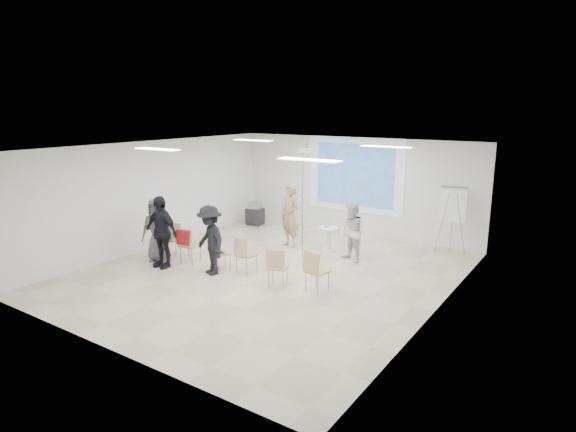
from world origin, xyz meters
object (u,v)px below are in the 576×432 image
Objects in this scene: chair_left_mid at (188,243)px; audience_mid at (210,236)px; chair_left_inner at (219,251)px; chair_center at (244,252)px; audience_left at (161,227)px; av_cart at (255,214)px; laptop at (222,252)px; chair_far_left at (176,237)px; chair_right_inner at (277,265)px; player_right at (352,229)px; audience_outer at (157,226)px; chair_right_far at (315,268)px; flipchart_easel at (453,204)px; pedestal_table at (329,238)px; player_left at (290,212)px.

audience_mid reaches higher than chair_left_mid.
chair_left_inner is 0.90× the size of chair_center.
audience_left is (-1.33, -0.61, 0.55)m from chair_left_inner.
chair_left_mid is 1.16× the size of chair_left_inner.
chair_left_inner is 0.43× the size of audience_mid.
chair_center is 1.14× the size of av_cart.
chair_left_mid reaches higher than laptop.
chair_far_left reaches higher than chair_right_inner.
audience_outer reaches higher than player_right.
player_right is at bearing -26.32° from av_cart.
chair_left_inner is at bearing -112.88° from player_right.
chair_far_left is 1.04× the size of chair_left_mid.
chair_left_mid is at bearing -170.98° from audience_mid.
chair_right_far is (3.64, 0.11, -0.01)m from chair_left_mid.
flipchart_easel is at bearing -111.11° from laptop.
av_cart reaches higher than pedestal_table.
pedestal_table is at bearing 175.05° from player_right.
chair_far_left reaches higher than chair_left_inner.
flipchart_easel is (1.61, 4.45, 0.82)m from chair_right_far.
chair_right_far reaches higher than chair_center.
laptop is at bearing -144.93° from flipchart_easel.
flipchart_easel is (4.28, 4.38, 0.93)m from laptop.
chair_center is 1.19m from chair_right_inner.
chair_right_far is at bearing -5.01° from chair_left_mid.
chair_left_inner is 0.10m from laptop.
player_left is 1.09× the size of flipchart_easel.
audience_outer reaches higher than chair_center.
flipchart_easel reaches higher than chair_left_mid.
chair_left_mid is at bearing -17.65° from audience_outer.
chair_center reaches higher than pedestal_table.
flipchart_easel is at bearing 55.60° from chair_center.
chair_far_left is 1.21× the size of chair_left_inner.
laptop is at bearing -170.68° from chair_right_far.
flipchart_easel is (4.28, 4.80, 0.42)m from audience_mid.
audience_outer reaches higher than av_cart.
chair_right_inner is 1.87m from audience_mid.
chair_right_far is (2.39, -2.64, -0.47)m from player_left.
chair_center is at bearing -21.96° from audience_outer.
chair_right_far is 2.72m from audience_mid.
audience_outer is at bearing -165.26° from chair_center.
chair_far_left reaches higher than chair_center.
audience_left is at bearing -148.61° from flipchart_easel.
player_right is at bearing 59.29° from chair_right_inner.
chair_left_mid is 0.80m from audience_left.
chair_left_inner is at bearing -21.60° from audience_outer.
chair_right_inner is 2.98× the size of laptop.
player_left is 2.10m from player_right.
chair_left_mid is at bearing 34.07° from laptop.
player_left reaches higher than chair_center.
chair_right_inner is 1.84m from laptop.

